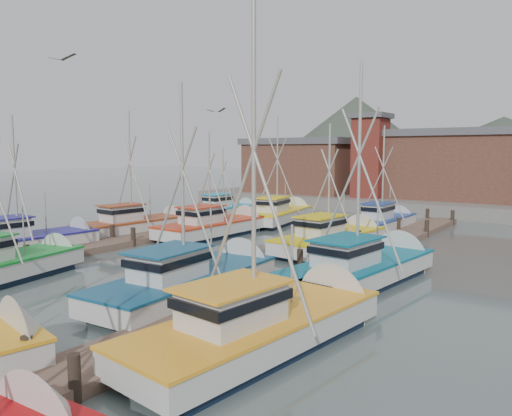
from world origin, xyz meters
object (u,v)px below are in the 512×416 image
Objects in this scene: boat_8 at (217,227)px; lookout_tower at (370,155)px; boat_12 at (281,214)px; boat_4 at (9,266)px.

lookout_tower is at bearing 86.12° from boat_8.
boat_8 is 8.32m from boat_12.
lookout_tower is 22.63m from boat_8.
boat_12 reaches higher than boat_8.
boat_8 is 0.97× the size of boat_12.
boat_4 is 14.85m from boat_8.
lookout_tower is 0.97× the size of boat_4.
lookout_tower is 0.90× the size of boat_8.
lookout_tower is at bearing 71.19° from boat_12.
boat_8 is (-2.20, -21.98, -4.87)m from lookout_tower.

